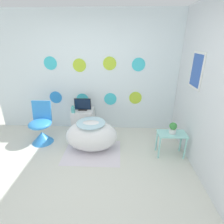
{
  "coord_description": "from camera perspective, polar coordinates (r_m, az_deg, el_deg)",
  "views": [
    {
      "loc": [
        0.55,
        -1.88,
        2.04
      ],
      "look_at": [
        0.43,
        0.94,
        0.84
      ],
      "focal_mm": 28.0,
      "sensor_mm": 36.0,
      "label": 1
    }
  ],
  "objects": [
    {
      "name": "wall_back_dotted",
      "position": [
        3.97,
        -5.69,
        12.08
      ],
      "size": [
        4.66,
        0.05,
        2.6
      ],
      "color": "white",
      "rests_on": "ground_plane"
    },
    {
      "name": "tv_cabinet",
      "position": [
        4.09,
        -9.2,
        -2.89
      ],
      "size": [
        0.47,
        0.43,
        0.56
      ],
      "color": "silver",
      "rests_on": "ground_plane"
    },
    {
      "name": "side_table",
      "position": [
        3.4,
        18.84,
        -7.84
      ],
      "size": [
        0.51,
        0.3,
        0.46
      ],
      "color": "#99E0D8",
      "rests_on": "ground_plane"
    },
    {
      "name": "vase",
      "position": [
        3.85,
        -12.61,
        0.79
      ],
      "size": [
        0.08,
        0.08,
        0.15
      ],
      "color": "#51B2AD",
      "rests_on": "tv_cabinet"
    },
    {
      "name": "ground_plane",
      "position": [
        2.83,
        -10.44,
        -23.65
      ],
      "size": [
        12.0,
        12.0,
        0.0
      ],
      "primitive_type": "plane",
      "color": "silver"
    },
    {
      "name": "chair",
      "position": [
        3.93,
        -22.06,
        -5.48
      ],
      "size": [
        0.46,
        0.46,
        0.86
      ],
      "color": "#338CE0",
      "rests_on": "ground_plane"
    },
    {
      "name": "potted_plant_left",
      "position": [
        3.3,
        19.27,
        -4.93
      ],
      "size": [
        0.13,
        0.13,
        0.21
      ],
      "color": "white",
      "rests_on": "side_table"
    },
    {
      "name": "rug",
      "position": [
        3.5,
        -6.41,
        -12.85
      ],
      "size": [
        1.08,
        0.84,
        0.01
      ],
      "color": "silver",
      "rests_on": "ground_plane"
    },
    {
      "name": "bathtub",
      "position": [
        3.45,
        -6.68,
        -7.59
      ],
      "size": [
        1.0,
        0.67,
        0.59
      ],
      "color": "white",
      "rests_on": "ground_plane"
    },
    {
      "name": "wall_right",
      "position": [
        3.23,
        26.31,
        7.42
      ],
      "size": [
        0.06,
        2.96,
        2.6
      ],
      "color": "silver",
      "rests_on": "ground_plane"
    },
    {
      "name": "tv",
      "position": [
        3.94,
        -9.55,
        2.29
      ],
      "size": [
        0.37,
        0.12,
        0.26
      ],
      "color": "black",
      "rests_on": "tv_cabinet"
    }
  ]
}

